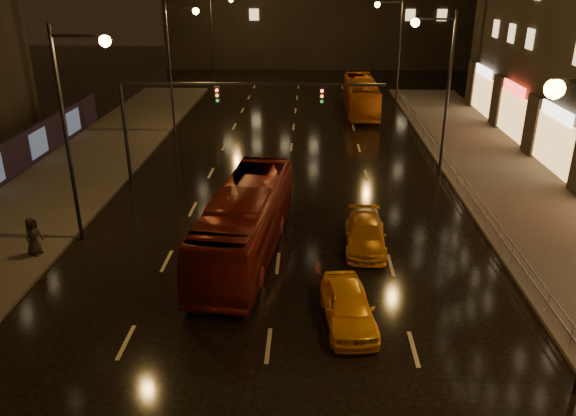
{
  "coord_description": "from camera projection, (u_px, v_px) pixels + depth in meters",
  "views": [
    {
      "loc": [
        1.3,
        -12.04,
        11.92
      ],
      "look_at": [
        0.43,
        10.4,
        2.5
      ],
      "focal_mm": 35.0,
      "sensor_mm": 36.0,
      "label": 1
    }
  ],
  "objects": [
    {
      "name": "bus_red",
      "position": [
        246.0,
        221.0,
        25.3
      ],
      "size": [
        3.87,
        11.6,
        3.17
      ],
      "primitive_type": "imported",
      "rotation": [
        0.0,
        0.0,
        -0.11
      ],
      "color": "#5E140D",
      "rests_on": "ground"
    },
    {
      "name": "bus_curb",
      "position": [
        361.0,
        96.0,
        51.44
      ],
      "size": [
        2.66,
        11.11,
        3.09
      ],
      "primitive_type": "imported",
      "rotation": [
        0.0,
        0.0,
        -0.01
      ],
      "color": "#AD5311",
      "rests_on": "ground"
    },
    {
      "name": "sidewalk_right",
      "position": [
        543.0,
        221.0,
        29.06
      ],
      "size": [
        7.0,
        70.0,
        0.15
      ],
      "primitive_type": "cube",
      "color": "#38332D",
      "rests_on": "ground"
    },
    {
      "name": "taxi_near",
      "position": [
        348.0,
        306.0,
        20.4
      ],
      "size": [
        2.17,
        4.44,
        1.46
      ],
      "primitive_type": "imported",
      "rotation": [
        0.0,
        0.0,
        0.11
      ],
      "color": "#F5A317",
      "rests_on": "ground"
    },
    {
      "name": "railing_right",
      "position": [
        466.0,
        185.0,
        31.63
      ],
      "size": [
        0.05,
        56.0,
        1.0
      ],
      "color": "#99999E",
      "rests_on": "sidewalk_right"
    },
    {
      "name": "pedestrian_c",
      "position": [
        33.0,
        236.0,
        25.11
      ],
      "size": [
        0.79,
        1.0,
        1.78
      ],
      "primitive_type": "imported",
      "rotation": [
        0.0,
        0.0,
        1.28
      ],
      "color": "black",
      "rests_on": "sidewalk_left"
    },
    {
      "name": "traffic_signal",
      "position": [
        200.0,
        107.0,
        32.52
      ],
      "size": [
        15.31,
        0.32,
        6.2
      ],
      "color": "black",
      "rests_on": "ground"
    },
    {
      "name": "sidewalk_left",
      "position": [
        32.0,
        213.0,
        30.02
      ],
      "size": [
        7.0,
        70.0,
        0.15
      ],
      "primitive_type": "cube",
      "color": "#38332D",
      "rests_on": "ground"
    },
    {
      "name": "ground",
      "position": [
        287.0,
        185.0,
        34.18
      ],
      "size": [
        140.0,
        140.0,
        0.0
      ],
      "primitive_type": "plane",
      "color": "black",
      "rests_on": "ground"
    },
    {
      "name": "taxi_far",
      "position": [
        365.0,
        235.0,
        26.14
      ],
      "size": [
        2.05,
        4.58,
        1.31
      ],
      "primitive_type": "imported",
      "rotation": [
        0.0,
        0.0,
        -0.05
      ],
      "color": "#BE7311",
      "rests_on": "ground"
    }
  ]
}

